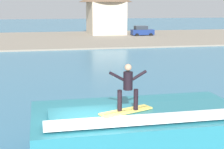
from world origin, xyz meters
TOP-DOWN VIEW (x-y plane):
  - wave_crest at (1.99, 0.86)m, footprint 7.83×4.26m
  - surfboard at (1.33, 0.26)m, footprint 2.02×1.17m
  - surfer at (1.37, 0.24)m, footprint 1.33×0.32m
  - shoreline_bank at (0.00, 45.32)m, footprint 120.00×27.77m
  - car_far_shore at (16.34, 47.64)m, footprint 3.87×2.14m
  - house_gabled_white at (10.81, 52.45)m, footprint 9.85×9.85m

SIDE VIEW (x-z plane):
  - shoreline_bank at x=0.00m, z-range 0.00..0.19m
  - wave_crest at x=1.99m, z-range -0.05..1.73m
  - car_far_shore at x=16.34m, z-range 0.01..1.87m
  - surfboard at x=1.33m, z-range 1.78..1.84m
  - surfer at x=1.37m, z-range 1.94..3.57m
  - house_gabled_white at x=10.81m, z-range 0.64..8.85m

